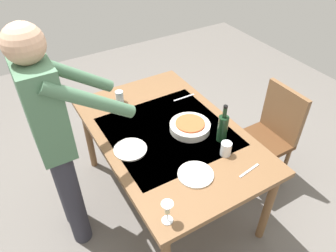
# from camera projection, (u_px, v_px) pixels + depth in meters

# --- Properties ---
(ground_plane) EXTENTS (6.00, 6.00, 0.00)m
(ground_plane) POSITION_uv_depth(u_px,v_px,m) (168.00, 196.00, 2.81)
(ground_plane) COLOR #66605B
(dining_table) EXTENTS (1.54, 0.99, 0.75)m
(dining_table) POSITION_uv_depth(u_px,v_px,m) (168.00, 138.00, 2.38)
(dining_table) COLOR brown
(dining_table) RESTS_ON ground_plane
(chair_near) EXTENTS (0.40, 0.40, 0.91)m
(chair_near) POSITION_uv_depth(u_px,v_px,m) (271.00, 132.00, 2.67)
(chair_near) COLOR #523019
(chair_near) RESTS_ON ground_plane
(person_server) EXTENTS (0.42, 0.61, 1.69)m
(person_server) POSITION_uv_depth(u_px,v_px,m) (55.00, 136.00, 1.97)
(person_server) COLOR #2D2D38
(person_server) RESTS_ON ground_plane
(wine_bottle) EXTENTS (0.07, 0.07, 0.30)m
(wine_bottle) POSITION_uv_depth(u_px,v_px,m) (223.00, 127.00, 2.20)
(wine_bottle) COLOR black
(wine_bottle) RESTS_ON dining_table
(wine_glass_left) EXTENTS (0.07, 0.07, 0.15)m
(wine_glass_left) POSITION_uv_depth(u_px,v_px,m) (167.00, 209.00, 1.68)
(wine_glass_left) COLOR white
(wine_glass_left) RESTS_ON dining_table
(water_cup_near_left) EXTENTS (0.07, 0.07, 0.10)m
(water_cup_near_left) POSITION_uv_depth(u_px,v_px,m) (226.00, 149.00, 2.12)
(water_cup_near_left) COLOR silver
(water_cup_near_left) RESTS_ON dining_table
(water_cup_near_right) EXTENTS (0.07, 0.07, 0.10)m
(water_cup_near_right) POSITION_uv_depth(u_px,v_px,m) (119.00, 97.00, 2.61)
(water_cup_near_right) COLOR silver
(water_cup_near_right) RESTS_ON dining_table
(serving_bowl_pasta) EXTENTS (0.30, 0.30, 0.07)m
(serving_bowl_pasta) POSITION_uv_depth(u_px,v_px,m) (190.00, 126.00, 2.33)
(serving_bowl_pasta) COLOR silver
(serving_bowl_pasta) RESTS_ON dining_table
(dinner_plate_near) EXTENTS (0.23, 0.23, 0.01)m
(dinner_plate_near) POSITION_uv_depth(u_px,v_px,m) (130.00, 149.00, 2.18)
(dinner_plate_near) COLOR silver
(dinner_plate_near) RESTS_ON dining_table
(dinner_plate_far) EXTENTS (0.23, 0.23, 0.01)m
(dinner_plate_far) POSITION_uv_depth(u_px,v_px,m) (196.00, 174.00, 2.00)
(dinner_plate_far) COLOR silver
(dinner_plate_far) RESTS_ON dining_table
(table_knife) EXTENTS (0.01, 0.20, 0.00)m
(table_knife) POSITION_uv_depth(u_px,v_px,m) (184.00, 98.00, 2.68)
(table_knife) COLOR silver
(table_knife) RESTS_ON dining_table
(table_fork) EXTENTS (0.04, 0.18, 0.00)m
(table_fork) POSITION_uv_depth(u_px,v_px,m) (249.00, 171.00, 2.03)
(table_fork) COLOR silver
(table_fork) RESTS_ON dining_table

